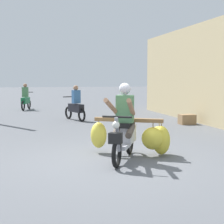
{
  "coord_description": "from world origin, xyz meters",
  "views": [
    {
      "loc": [
        -1.67,
        -6.51,
        1.67
      ],
      "look_at": [
        0.2,
        1.08,
        0.9
      ],
      "focal_mm": 54.78,
      "sensor_mm": 36.0,
      "label": 1
    }
  ],
  "objects_px": {
    "motorbike_distant_ahead_left": "(26,99)",
    "produce_crate": "(187,119)",
    "motorbike_main_loaded": "(137,133)",
    "motorbike_distant_ahead_right": "(76,106)"
  },
  "relations": [
    {
      "from": "produce_crate",
      "to": "motorbike_main_loaded",
      "type": "bearing_deg",
      "value": -126.89
    },
    {
      "from": "motorbike_main_loaded",
      "to": "motorbike_distant_ahead_right",
      "type": "height_order",
      "value": "motorbike_main_loaded"
    },
    {
      "from": "motorbike_distant_ahead_left",
      "to": "motorbike_distant_ahead_right",
      "type": "bearing_deg",
      "value": -69.45
    },
    {
      "from": "motorbike_main_loaded",
      "to": "motorbike_distant_ahead_left",
      "type": "xyz_separation_m",
      "value": [
        -2.34,
        11.85,
        0.06
      ]
    },
    {
      "from": "motorbike_main_loaded",
      "to": "produce_crate",
      "type": "distance_m",
      "value": 5.7
    },
    {
      "from": "motorbike_main_loaded",
      "to": "motorbike_distant_ahead_left",
      "type": "height_order",
      "value": "motorbike_main_loaded"
    },
    {
      "from": "motorbike_distant_ahead_left",
      "to": "motorbike_distant_ahead_right",
      "type": "height_order",
      "value": "same"
    },
    {
      "from": "motorbike_distant_ahead_left",
      "to": "produce_crate",
      "type": "bearing_deg",
      "value": -51.76
    },
    {
      "from": "motorbike_main_loaded",
      "to": "produce_crate",
      "type": "bearing_deg",
      "value": 53.11
    },
    {
      "from": "motorbike_main_loaded",
      "to": "motorbike_distant_ahead_right",
      "type": "distance_m",
      "value": 6.65
    }
  ]
}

